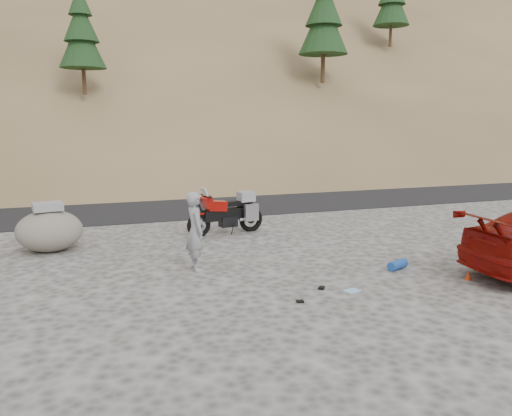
% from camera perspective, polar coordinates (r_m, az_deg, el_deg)
% --- Properties ---
extents(ground, '(140.00, 140.00, 0.00)m').
position_cam_1_polar(ground, '(10.89, 3.98, -6.50)').
color(ground, '#45423F').
rests_on(ground, ground).
extents(road, '(120.00, 7.00, 0.05)m').
position_cam_1_polar(road, '(19.31, -6.33, 0.75)').
color(road, black).
rests_on(road, ground).
extents(hillside, '(120.00, 73.00, 46.72)m').
position_cam_1_polar(hillside, '(51.29, -14.75, 18.67)').
color(hillside, brown).
rests_on(hillside, ground).
extents(motorcycle, '(2.26, 0.91, 1.36)m').
position_cam_1_polar(motorcycle, '(13.66, -3.07, -0.59)').
color(motorcycle, black).
rests_on(motorcycle, ground).
extents(man, '(0.43, 0.62, 1.65)m').
position_cam_1_polar(man, '(10.62, -6.83, -6.99)').
color(man, gray).
rests_on(man, ground).
extents(boulder, '(1.57, 1.35, 1.17)m').
position_cam_1_polar(boulder, '(12.84, -22.54, -2.35)').
color(boulder, '#615A53').
rests_on(boulder, ground).
extents(gear_blue_mat, '(0.53, 0.37, 0.20)m').
position_cam_1_polar(gear_blue_mat, '(10.94, 15.87, -6.26)').
color(gear_blue_mat, '#194398').
rests_on(gear_blue_mat, ground).
extents(gear_funnel, '(0.17, 0.17, 0.18)m').
position_cam_1_polar(gear_funnel, '(10.72, 23.10, -7.10)').
color(gear_funnel, '#A82B0B').
rests_on(gear_funnel, ground).
extents(gear_glove_a, '(0.13, 0.10, 0.04)m').
position_cam_1_polar(gear_glove_a, '(8.76, 5.06, -10.59)').
color(gear_glove_a, black).
rests_on(gear_glove_a, ground).
extents(gear_glove_b, '(0.16, 0.16, 0.04)m').
position_cam_1_polar(gear_glove_b, '(9.45, 7.51, -9.04)').
color(gear_glove_b, black).
rests_on(gear_glove_b, ground).
extents(gear_blue_cloth, '(0.33, 0.28, 0.01)m').
position_cam_1_polar(gear_blue_cloth, '(9.44, 10.92, -9.27)').
color(gear_blue_cloth, '#85AFCE').
rests_on(gear_blue_cloth, ground).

